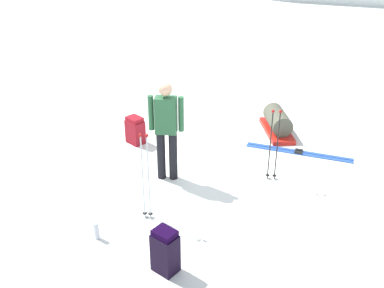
{
  "coord_description": "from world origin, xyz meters",
  "views": [
    {
      "loc": [
        2.67,
        -5.92,
        4.03
      ],
      "look_at": [
        0.0,
        0.0,
        0.7
      ],
      "focal_mm": 42.71,
      "sensor_mm": 36.0,
      "label": 1
    }
  ],
  "objects_px": {
    "skier_standing": "(166,126)",
    "ski_poles_planted_far": "(274,142)",
    "ski_pair_near": "(298,152)",
    "backpack_large_dark": "(165,251)",
    "backpack_bright": "(135,130)",
    "thermos_bottle": "(97,231)",
    "gear_sled": "(277,123)",
    "ski_poles_planted_near": "(145,173)"
  },
  "relations": [
    {
      "from": "skier_standing",
      "to": "gear_sled",
      "type": "distance_m",
      "value": 2.86
    },
    {
      "from": "backpack_large_dark",
      "to": "thermos_bottle",
      "type": "distance_m",
      "value": 1.17
    },
    {
      "from": "skier_standing",
      "to": "thermos_bottle",
      "type": "distance_m",
      "value": 2.02
    },
    {
      "from": "backpack_bright",
      "to": "thermos_bottle",
      "type": "height_order",
      "value": "backpack_bright"
    },
    {
      "from": "backpack_large_dark",
      "to": "backpack_bright",
      "type": "bearing_deg",
      "value": 126.49
    },
    {
      "from": "ski_poles_planted_far",
      "to": "thermos_bottle",
      "type": "bearing_deg",
      "value": -124.73
    },
    {
      "from": "ski_pair_near",
      "to": "thermos_bottle",
      "type": "xyz_separation_m",
      "value": [
        -1.97,
        -3.63,
        0.12
      ]
    },
    {
      "from": "skier_standing",
      "to": "ski_poles_planted_far",
      "type": "distance_m",
      "value": 1.76
    },
    {
      "from": "backpack_bright",
      "to": "thermos_bottle",
      "type": "relative_size",
      "value": 2.07
    },
    {
      "from": "skier_standing",
      "to": "ski_poles_planted_far",
      "type": "relative_size",
      "value": 1.36
    },
    {
      "from": "backpack_bright",
      "to": "gear_sled",
      "type": "xyz_separation_m",
      "value": [
        2.38,
        1.57,
        -0.04
      ]
    },
    {
      "from": "ski_pair_near",
      "to": "ski_poles_planted_far",
      "type": "bearing_deg",
      "value": -101.48
    },
    {
      "from": "skier_standing",
      "to": "ski_pair_near",
      "type": "distance_m",
      "value": 2.72
    },
    {
      "from": "ski_pair_near",
      "to": "backpack_large_dark",
      "type": "relative_size",
      "value": 3.21
    },
    {
      "from": "skier_standing",
      "to": "backpack_bright",
      "type": "bearing_deg",
      "value": 141.86
    },
    {
      "from": "ski_pair_near",
      "to": "ski_poles_planted_near",
      "type": "distance_m",
      "value": 3.39
    },
    {
      "from": "ski_pair_near",
      "to": "backpack_large_dark",
      "type": "bearing_deg",
      "value": -102.36
    },
    {
      "from": "backpack_large_dark",
      "to": "ski_poles_planted_far",
      "type": "height_order",
      "value": "ski_poles_planted_far"
    },
    {
      "from": "backpack_large_dark",
      "to": "backpack_bright",
      "type": "distance_m",
      "value": 3.62
    },
    {
      "from": "skier_standing",
      "to": "thermos_bottle",
      "type": "bearing_deg",
      "value": -94.72
    },
    {
      "from": "backpack_bright",
      "to": "ski_poles_planted_far",
      "type": "bearing_deg",
      "value": -4.58
    },
    {
      "from": "ski_poles_planted_far",
      "to": "gear_sled",
      "type": "height_order",
      "value": "ski_poles_planted_far"
    },
    {
      "from": "skier_standing",
      "to": "backpack_large_dark",
      "type": "height_order",
      "value": "skier_standing"
    },
    {
      "from": "backpack_large_dark",
      "to": "gear_sled",
      "type": "height_order",
      "value": "backpack_large_dark"
    },
    {
      "from": "ski_poles_planted_near",
      "to": "gear_sled",
      "type": "xyz_separation_m",
      "value": [
        0.98,
        3.59,
        -0.53
      ]
    },
    {
      "from": "thermos_bottle",
      "to": "gear_sled",
      "type": "bearing_deg",
      "value": 72.36
    },
    {
      "from": "ski_pair_near",
      "to": "skier_standing",
      "type": "bearing_deg",
      "value": -135.47
    },
    {
      "from": "ski_poles_planted_far",
      "to": "backpack_bright",
      "type": "bearing_deg",
      "value": 175.42
    },
    {
      "from": "skier_standing",
      "to": "ski_poles_planted_far",
      "type": "height_order",
      "value": "skier_standing"
    },
    {
      "from": "ski_poles_planted_near",
      "to": "gear_sled",
      "type": "bearing_deg",
      "value": 74.7
    },
    {
      "from": "gear_sled",
      "to": "thermos_bottle",
      "type": "distance_m",
      "value": 4.53
    },
    {
      "from": "gear_sled",
      "to": "thermos_bottle",
      "type": "relative_size",
      "value": 4.81
    },
    {
      "from": "ski_poles_planted_near",
      "to": "gear_sled",
      "type": "distance_m",
      "value": 3.76
    },
    {
      "from": "skier_standing",
      "to": "gear_sled",
      "type": "relative_size",
      "value": 1.36
    },
    {
      "from": "gear_sled",
      "to": "ski_poles_planted_far",
      "type": "bearing_deg",
      "value": -78.07
    },
    {
      "from": "thermos_bottle",
      "to": "ski_pair_near",
      "type": "bearing_deg",
      "value": 61.45
    },
    {
      "from": "backpack_bright",
      "to": "ski_poles_planted_far",
      "type": "distance_m",
      "value": 2.8
    },
    {
      "from": "skier_standing",
      "to": "backpack_bright",
      "type": "distance_m",
      "value": 1.63
    },
    {
      "from": "backpack_large_dark",
      "to": "backpack_bright",
      "type": "height_order",
      "value": "backpack_large_dark"
    },
    {
      "from": "backpack_bright",
      "to": "thermos_bottle",
      "type": "xyz_separation_m",
      "value": [
        1.01,
        -2.74,
        -0.13
      ]
    },
    {
      "from": "backpack_bright",
      "to": "skier_standing",
      "type": "bearing_deg",
      "value": -38.14
    },
    {
      "from": "skier_standing",
      "to": "thermos_bottle",
      "type": "relative_size",
      "value": 6.54
    }
  ]
}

